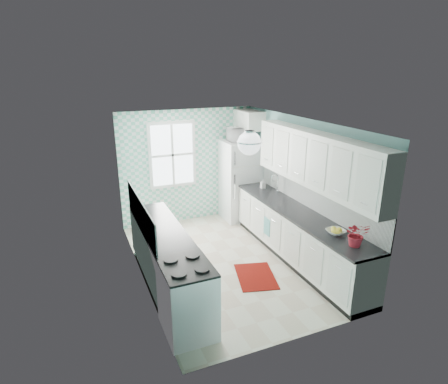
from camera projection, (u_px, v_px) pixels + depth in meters
name	position (u px, v px, depth m)	size (l,w,h in m)	color
floor	(227.00, 262.00, 6.77)	(3.00, 4.40, 0.02)	beige
ceiling	(227.00, 122.00, 5.96)	(3.00, 4.40, 0.02)	white
wall_back	(188.00, 166.00, 8.30)	(3.00, 0.02, 2.50)	#6DA4A2
wall_front	(300.00, 254.00, 4.44)	(3.00, 0.02, 2.50)	#6DA4A2
wall_left	(138.00, 209.00, 5.81)	(0.02, 4.40, 2.50)	#6DA4A2
wall_right	(302.00, 186.00, 6.92)	(0.02, 4.40, 2.50)	#6DA4A2
accent_wall	(188.00, 166.00, 8.28)	(3.00, 0.01, 2.50)	#66C6A8
window	(172.00, 155.00, 8.03)	(1.04, 0.05, 1.44)	white
backsplash_right	(313.00, 196.00, 6.58)	(0.02, 3.60, 0.51)	white
backsplash_left	(141.00, 214.00, 5.77)	(0.02, 2.15, 0.51)	white
upper_cabinets_right	(316.00, 160.00, 6.13)	(0.33, 3.20, 0.90)	white
upper_cabinet_fridge	(249.00, 120.00, 8.12)	(0.40, 0.74, 0.40)	white
ceiling_light	(249.00, 143.00, 5.32)	(0.34, 0.34, 0.35)	silver
base_cabinets_right	(297.00, 237.00, 6.72)	(0.60, 3.60, 0.90)	white
countertop_right	(298.00, 213.00, 6.56)	(0.63, 3.60, 0.04)	black
base_cabinets_left	(161.00, 254.00, 6.12)	(0.60, 2.15, 0.90)	white
countertop_left	(161.00, 227.00, 5.97)	(0.63, 2.15, 0.04)	black
fridge	(240.00, 180.00, 8.47)	(0.79, 0.78, 1.80)	white
stove	(187.00, 297.00, 4.88)	(0.64, 0.80, 0.96)	silver
sink	(270.00, 194.00, 7.45)	(0.47, 0.40, 0.53)	silver
rug	(256.00, 276.00, 6.29)	(0.61, 0.87, 0.01)	#6F0800
dish_towel	(267.00, 227.00, 7.07)	(0.02, 0.23, 0.34)	#6BAF9B
fruit_bowl	(336.00, 232.00, 5.68)	(0.28, 0.28, 0.07)	silver
potted_plant	(357.00, 234.00, 5.25)	(0.33, 0.28, 0.36)	#AE1F19
soap_bottle	(263.00, 184.00, 7.77)	(0.09, 0.09, 0.20)	#9BAFC1
microwave	(241.00, 134.00, 8.14)	(0.53, 0.36, 0.30)	silver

